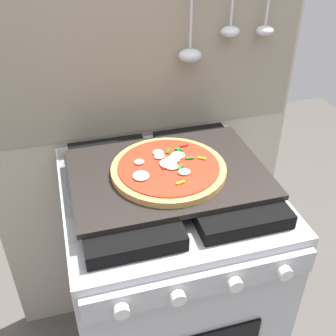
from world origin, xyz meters
TOP-DOWN VIEW (x-y plane):
  - kitchen_backsplash at (0.00, 0.33)m, footprint 1.10×0.09m
  - stove at (-0.00, -0.00)m, footprint 0.60×0.64m
  - baking_tray at (0.00, 0.00)m, footprint 0.54×0.38m
  - pizza_left at (-0.00, -0.01)m, footprint 0.32×0.32m

SIDE VIEW (x-z plane):
  - stove at x=0.00m, z-range 0.00..0.90m
  - kitchen_backsplash at x=0.00m, z-range 0.01..1.56m
  - baking_tray at x=0.00m, z-range 0.90..0.92m
  - pizza_left at x=0.00m, z-range 0.91..0.94m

